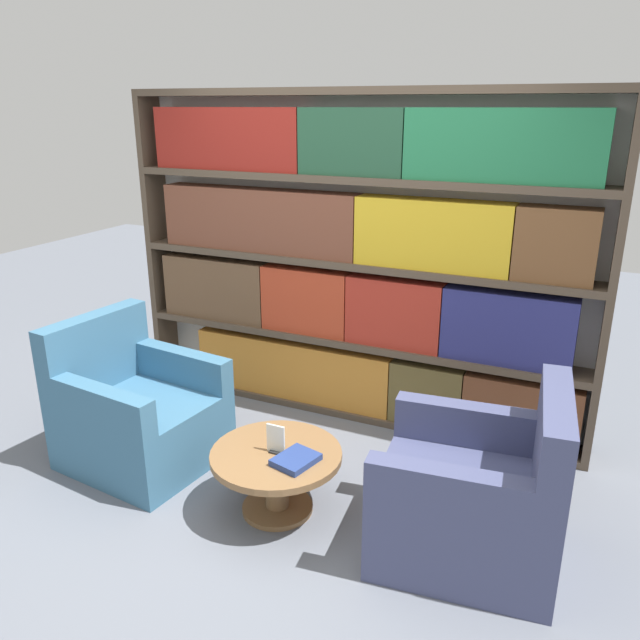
% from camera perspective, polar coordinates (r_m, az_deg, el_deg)
% --- Properties ---
extents(ground_plane, '(14.00, 14.00, 0.00)m').
position_cam_1_polar(ground_plane, '(3.71, -6.50, -17.86)').
color(ground_plane, slate).
extents(bookshelf, '(3.42, 0.30, 2.33)m').
position_cam_1_polar(bookshelf, '(4.44, 3.33, 5.03)').
color(bookshelf, silver).
rests_on(bookshelf, ground_plane).
extents(armchair_left, '(0.97, 0.89, 0.94)m').
position_cam_1_polar(armchair_left, '(4.26, -16.39, -8.32)').
color(armchair_left, '#386684').
rests_on(armchair_left, ground_plane).
extents(armchair_right, '(0.97, 0.89, 0.94)m').
position_cam_1_polar(armchair_right, '(3.40, 13.99, -15.59)').
color(armchair_right, '#42476B').
rests_on(armchair_right, ground_plane).
extents(coffee_table, '(0.74, 0.74, 0.38)m').
position_cam_1_polar(coffee_table, '(3.63, -4.00, -13.39)').
color(coffee_table, brown).
rests_on(coffee_table, ground_plane).
extents(table_sign, '(0.11, 0.06, 0.17)m').
position_cam_1_polar(table_sign, '(3.54, -4.07, -10.94)').
color(table_sign, black).
rests_on(table_sign, coffee_table).
extents(stray_book, '(0.24, 0.27, 0.04)m').
position_cam_1_polar(stray_book, '(3.47, -2.23, -12.64)').
color(stray_book, navy).
rests_on(stray_book, coffee_table).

